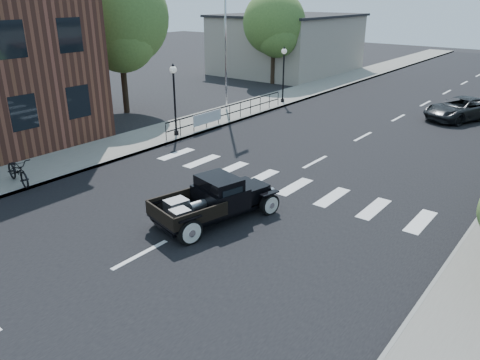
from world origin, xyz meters
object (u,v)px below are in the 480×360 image
Objects in this scene: second_car at (461,109)px; motorcycle at (18,171)px; hotrod_pickup at (214,199)px; flagpole at (225,8)px.

motorcycle is (-10.51, -21.30, 0.02)m from second_car.
second_car is at bearing 95.07° from hotrod_pickup.
motorcycle is at bearing -148.87° from hotrod_pickup.
flagpole reaches higher than second_car.
flagpole is 16.19m from hotrod_pickup.
hotrod_pickup is at bearing -63.91° from motorcycle.
hotrod_pickup is at bearing -51.89° from flagpole.
flagpole reaches higher than hotrod_pickup.
motorcycle is (-7.74, -2.47, -0.08)m from hotrod_pickup.
hotrod_pickup is 0.92× the size of second_car.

